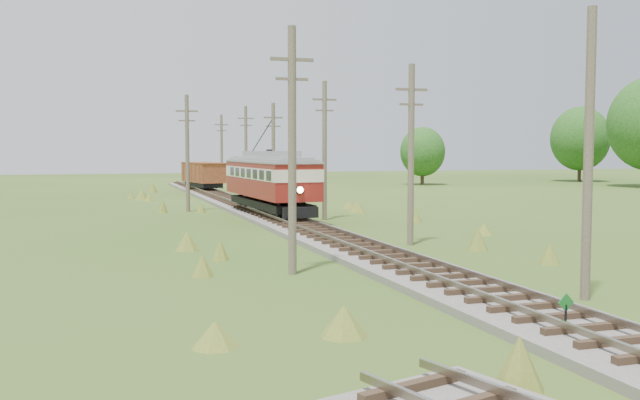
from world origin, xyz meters
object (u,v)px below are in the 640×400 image
object	(u,v)px
streetcar	(269,178)
gravel_pile	(252,193)
gondola	(203,174)
switch_marker	(566,311)

from	to	relation	value
streetcar	gravel_pile	size ratio (longest dim) A/B	3.67
streetcar	gondola	world-z (taller)	streetcar
streetcar	switch_marker	bearing A→B (deg)	-92.80
streetcar	gondola	size ratio (longest dim) A/B	1.56
gondola	streetcar	bearing A→B (deg)	-98.26
gondola	gravel_pile	xyz separation A→B (m)	(2.83, -11.43, -1.44)
switch_marker	gravel_pile	distance (m)	50.28
streetcar	gravel_pile	bearing A→B (deg)	78.96
switch_marker	gondola	distance (m)	61.63
gravel_pile	streetcar	bearing A→B (deg)	-98.61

